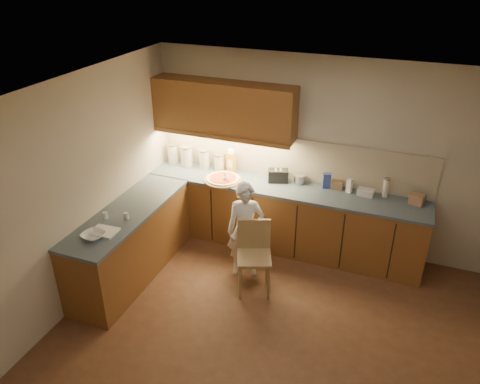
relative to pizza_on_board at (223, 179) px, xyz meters
The scene contains 24 objects.
room 2.10m from the pizza_on_board, 52.81° to the right, with size 4.54×4.50×2.62m.
l_counter 0.64m from the pizza_on_board, 50.22° to the right, with size 3.77×2.62×0.92m.
backsplash 0.95m from the pizza_on_board, 26.93° to the left, with size 3.75×0.02×0.58m, color #BEB293.
upper_cabinets 0.94m from the pizza_on_board, 108.25° to the left, with size 1.95×0.36×0.73m.
pizza_on_board is the anchor object (origin of this frame).
child 0.91m from the pizza_on_board, 48.34° to the right, with size 0.46×0.30×1.27m, color white.
wooden_chair 1.23m from the pizza_on_board, 48.47° to the right, with size 0.52×0.52×0.89m.
mixing_bowl 1.97m from the pizza_on_board, 112.71° to the right, with size 0.25×0.25×0.06m, color white.
canister_a 0.96m from the pizza_on_board, 163.28° to the left, with size 0.15×0.15×0.30m.
canister_b 0.73m from the pizza_on_board, 159.19° to the left, with size 0.18×0.18×0.31m.
canister_c 0.51m from the pizza_on_board, 145.59° to the left, with size 0.15×0.15×0.29m.
canister_d 0.37m from the pizza_on_board, 120.90° to the left, with size 0.15×0.15×0.24m.
oil_jug 0.33m from the pizza_on_board, 90.26° to the left, with size 0.14×0.12×0.34m.
toaster 0.75m from the pizza_on_board, 19.45° to the left, with size 0.30×0.23×0.17m.
steel_pot 1.03m from the pizza_on_board, 17.18° to the left, with size 0.16×0.16×0.12m.
blue_box 1.38m from the pizza_on_board, 12.63° to the left, with size 0.10×0.07×0.20m, color #34499D.
card_box_a 1.52m from the pizza_on_board, 12.51° to the left, with size 0.15×0.11×0.11m, color #9E7D55.
white_bottle 1.67m from the pizza_on_board, ahead, with size 0.06×0.06×0.19m, color white.
flat_pack 1.88m from the pizza_on_board, ahead, with size 0.20×0.14×0.08m, color silver.
tall_jar 2.12m from the pizza_on_board, ahead, with size 0.08×0.08×0.26m.
card_box_b 2.49m from the pizza_on_board, ahead, with size 0.17×0.13×0.13m, color #997052.
dough_cloth 1.82m from the pizza_on_board, 113.32° to the right, with size 0.29×0.23×0.02m, color white.
spice_jar_a 1.67m from the pizza_on_board, 122.09° to the right, with size 0.06×0.06×0.08m, color silver.
spice_jar_b 1.49m from the pizza_on_board, 116.11° to the right, with size 0.06×0.06×0.08m, color silver.
Camera 1 is at (1.09, -3.65, 3.72)m, focal length 35.00 mm.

